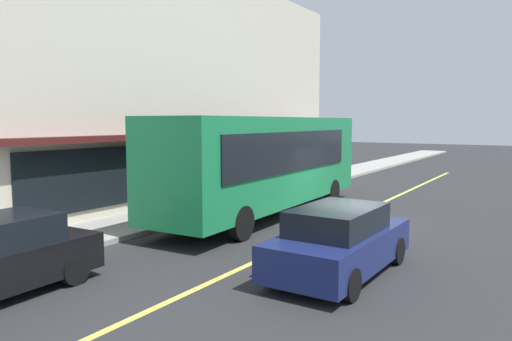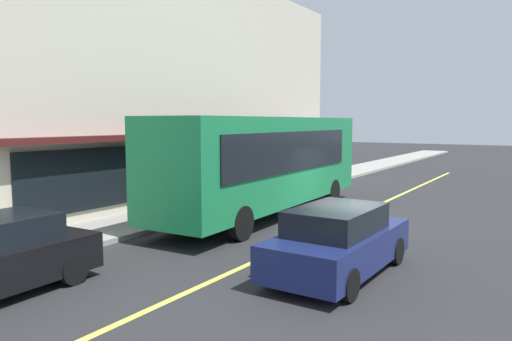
# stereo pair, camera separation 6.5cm
# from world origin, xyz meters

# --- Properties ---
(ground) EXTENTS (120.00, 120.00, 0.00)m
(ground) POSITION_xyz_m (0.00, 0.00, 0.00)
(ground) COLOR #28282B
(sidewalk) EXTENTS (80.00, 2.62, 0.15)m
(sidewalk) POSITION_xyz_m (0.00, 5.50, 0.07)
(sidewalk) COLOR #9E9B93
(sidewalk) RESTS_ON ground
(lane_centre_stripe) EXTENTS (36.00, 0.16, 0.01)m
(lane_centre_stripe) POSITION_xyz_m (0.00, 0.00, 0.00)
(lane_centre_stripe) COLOR #D8D14C
(lane_centre_stripe) RESTS_ON ground
(storefront_building) EXTENTS (25.37, 12.40, 9.91)m
(storefront_building) POSITION_xyz_m (-0.16, 12.70, 4.95)
(storefront_building) COLOR beige
(storefront_building) RESTS_ON ground
(bus) EXTENTS (11.21, 2.91, 3.50)m
(bus) POSITION_xyz_m (-0.79, 2.70, 1.99)
(bus) COLOR #197F47
(bus) RESTS_ON ground
(traffic_light) EXTENTS (0.30, 0.52, 3.20)m
(traffic_light) POSITION_xyz_m (1.09, 4.89, 2.53)
(traffic_light) COLOR #2D2D33
(traffic_light) RESTS_ON sidewalk
(car_navy) EXTENTS (4.34, 1.94, 1.52)m
(car_navy) POSITION_xyz_m (-5.66, -2.07, 0.74)
(car_navy) COLOR navy
(car_navy) RESTS_ON ground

